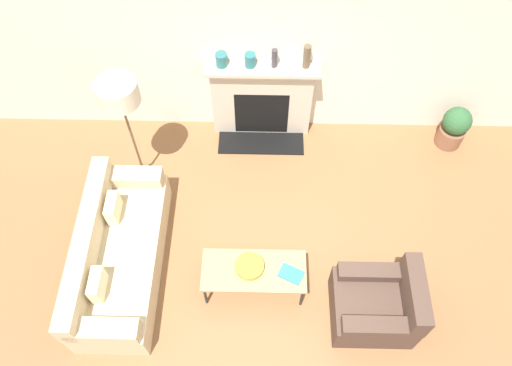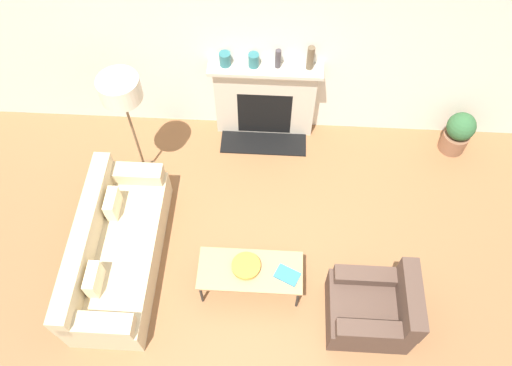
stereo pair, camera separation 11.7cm
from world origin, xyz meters
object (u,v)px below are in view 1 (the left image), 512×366
object	(u,v)px
floor_lamp	(120,99)
potted_plant	(454,127)
mantel_vase_left	(221,60)
book	(291,274)
couch	(118,255)
mantel_vase_center_left	(250,60)
armchair_near	(378,305)
bowl	(250,266)
coffee_table	(254,271)
mantel_vase_right	(307,57)
mantel_vase_center_right	(274,58)
fireplace	(262,101)

from	to	relation	value
floor_lamp	potted_plant	bearing A→B (deg)	8.75
mantel_vase_left	potted_plant	world-z (taller)	mantel_vase_left
book	potted_plant	bearing A→B (deg)	69.54
couch	mantel_vase_center_left	world-z (taller)	mantel_vase_center_left
couch	armchair_near	bearing A→B (deg)	-100.33
bowl	mantel_vase_left	size ratio (longest dim) A/B	1.78
floor_lamp	coffee_table	bearing A→B (deg)	-45.68
mantel_vase_left	coffee_table	bearing A→B (deg)	-79.34
coffee_table	floor_lamp	bearing A→B (deg)	134.32
book	couch	bearing A→B (deg)	-162.57
couch	floor_lamp	world-z (taller)	floor_lamp
couch	floor_lamp	distance (m)	1.78
book	mantel_vase_center_left	xyz separation A→B (m)	(-0.51, 2.44, 0.83)
coffee_table	mantel_vase_right	size ratio (longest dim) A/B	3.59
mantel_vase_left	potted_plant	bearing A→B (deg)	-3.73
armchair_near	mantel_vase_left	size ratio (longest dim) A/B	4.93
armchair_near	mantel_vase_center_right	bearing A→B (deg)	-156.84
book	fireplace	bearing A→B (deg)	123.29
mantel_vase_center_left	mantel_vase_right	xyz separation A→B (m)	(0.69, 0.00, 0.07)
fireplace	armchair_near	distance (m)	3.01
coffee_table	mantel_vase_left	world-z (taller)	mantel_vase_left
mantel_vase_center_left	mantel_vase_right	distance (m)	0.69
fireplace	floor_lamp	world-z (taller)	floor_lamp
floor_lamp	potted_plant	distance (m)	4.39
fireplace	couch	size ratio (longest dim) A/B	0.69
book	mantel_vase_right	bearing A→B (deg)	110.66
mantel_vase_left	mantel_vase_center_right	bearing A→B (deg)	0.00
mantel_vase_left	mantel_vase_right	distance (m)	1.04
mantel_vase_right	coffee_table	bearing A→B (deg)	-103.83
book	mantel_vase_left	size ratio (longest dim) A/B	1.72
fireplace	mantel_vase_center_left	size ratio (longest dim) A/B	7.95
book	floor_lamp	bearing A→B (deg)	165.29
book	mantel_vase_right	xyz separation A→B (m)	(0.18, 2.44, 0.90)
book	armchair_near	bearing A→B (deg)	8.77
couch	mantel_vase_right	distance (m)	3.25
potted_plant	mantel_vase_right	bearing A→B (deg)	174.42
book	mantel_vase_center_right	size ratio (longest dim) A/B	1.19
mantel_vase_right	potted_plant	world-z (taller)	mantel_vase_right
fireplace	bowl	distance (m)	2.36
mantel_vase_left	potted_plant	distance (m)	3.28
armchair_near	book	xyz separation A→B (m)	(-0.95, 0.28, 0.15)
book	mantel_vase_right	world-z (taller)	mantel_vase_right
mantel_vase_center_right	potted_plant	size ratio (longest dim) A/B	0.40
coffee_table	mantel_vase_center_right	xyz separation A→B (m)	(0.20, 2.40, 0.91)
coffee_table	bowl	distance (m)	0.09
coffee_table	potted_plant	distance (m)	3.46
coffee_table	mantel_vase_left	xyz separation A→B (m)	(-0.45, 2.40, 0.87)
mantel_vase_left	mantel_vase_right	world-z (taller)	mantel_vase_right
book	bowl	bearing A→B (deg)	-163.85
mantel_vase_left	couch	bearing A→B (deg)	-117.39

